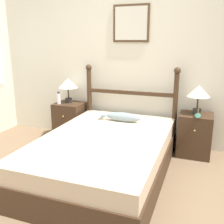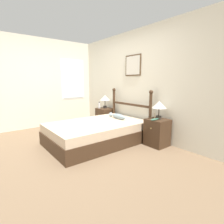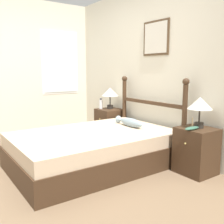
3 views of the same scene
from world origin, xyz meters
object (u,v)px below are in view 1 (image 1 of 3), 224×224
object	(u,v)px
fish_pillow	(121,117)
nightstand_right	(195,135)
model_boat	(198,115)
bottle	(59,98)
nightstand_left	(70,121)
table_lamp_left	(68,84)
table_lamp_right	(199,92)
bed	(105,155)

from	to	relation	value
fish_pillow	nightstand_right	bearing A→B (deg)	16.92
model_boat	fish_pillow	world-z (taller)	model_boat
nightstand_right	bottle	world-z (taller)	bottle
nightstand_left	table_lamp_left	xyz separation A→B (m)	(-0.03, 0.03, 0.57)
table_lamp_right	model_boat	size ratio (longest dim) A/B	1.60
model_boat	fish_pillow	size ratio (longest dim) A/B	0.44
bottle	model_boat	world-z (taller)	bottle
nightstand_left	bottle	bearing A→B (deg)	-137.83
bed	nightstand_left	world-z (taller)	nightstand_left
table_lamp_right	fish_pillow	world-z (taller)	table_lamp_right
nightstand_right	table_lamp_right	world-z (taller)	table_lamp_right
bed	bottle	xyz separation A→B (m)	(-1.05, 0.78, 0.43)
nightstand_left	model_boat	size ratio (longest dim) A/B	2.41
nightstand_left	table_lamp_right	distance (m)	1.95
nightstand_left	bottle	world-z (taller)	bottle
bed	table_lamp_left	xyz separation A→B (m)	(-0.96, 0.92, 0.63)
nightstand_right	model_boat	world-z (taller)	model_boat
table_lamp_right	fish_pillow	xyz separation A→B (m)	(-0.94, -0.31, -0.34)
nightstand_right	table_lamp_left	size ratio (longest dim) A/B	1.51
table_lamp_left	table_lamp_right	bearing A→B (deg)	-0.22
nightstand_left	table_lamp_left	bearing A→B (deg)	132.65
table_lamp_left	table_lamp_right	distance (m)	1.89
nightstand_left	nightstand_right	bearing A→B (deg)	0.00
nightstand_left	fish_pillow	bearing A→B (deg)	-17.29
bed	fish_pillow	bearing A→B (deg)	91.02
table_lamp_left	bottle	world-z (taller)	table_lamp_left
bottle	fish_pillow	size ratio (longest dim) A/B	0.36
bed	table_lamp_left	distance (m)	1.47
model_boat	table_lamp_left	bearing A→B (deg)	175.31
nightstand_left	fish_pillow	distance (m)	0.99
bed	fish_pillow	xyz separation A→B (m)	(-0.01, 0.60, 0.29)
nightstand_right	bed	bearing A→B (deg)	-136.31
nightstand_left	fish_pillow	size ratio (longest dim) A/B	1.05
table_lamp_left	fish_pillow	size ratio (longest dim) A/B	0.70
bottle	nightstand_right	bearing A→B (deg)	3.11
table_lamp_left	model_boat	distance (m)	1.94
bed	table_lamp_left	bearing A→B (deg)	136.19
nightstand_left	table_lamp_right	size ratio (longest dim) A/B	1.51
table_lamp_left	table_lamp_right	xyz separation A→B (m)	(1.89, -0.01, 0.00)
table_lamp_right	table_lamp_left	bearing A→B (deg)	179.78
nightstand_right	bottle	bearing A→B (deg)	-176.89
table_lamp_left	bottle	distance (m)	0.26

